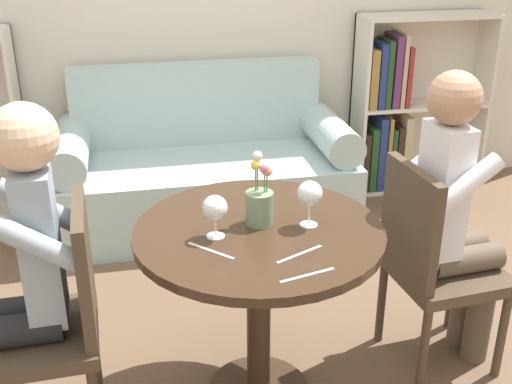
{
  "coord_description": "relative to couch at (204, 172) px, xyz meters",
  "views": [
    {
      "loc": [
        -0.42,
        -1.98,
        1.78
      ],
      "look_at": [
        0.0,
        0.05,
        0.86
      ],
      "focal_mm": 45.0,
      "sensor_mm": 36.0,
      "label": 1
    }
  ],
  "objects": [
    {
      "name": "round_table",
      "position": [
        0.0,
        -1.63,
        0.28
      ],
      "size": [
        0.9,
        0.9,
        0.74
      ],
      "color": "#382619",
      "rests_on": "ground_plane"
    },
    {
      "name": "person_right",
      "position": [
        0.81,
        -1.54,
        0.36
      ],
      "size": [
        0.44,
        0.36,
        1.26
      ],
      "rotation": [
        0.0,
        0.0,
        1.66
      ],
      "color": "brown",
      "rests_on": "ground_plane"
    },
    {
      "name": "person_left",
      "position": [
        -0.81,
        -1.67,
        0.37
      ],
      "size": [
        0.43,
        0.35,
        1.26
      ],
      "rotation": [
        0.0,
        0.0,
        -1.53
      ],
      "color": "black",
      "rests_on": "ground_plane"
    },
    {
      "name": "wine_glass_left",
      "position": [
        -0.16,
        -1.66,
        0.54
      ],
      "size": [
        0.09,
        0.09,
        0.15
      ],
      "color": "white",
      "rests_on": "round_table"
    },
    {
      "name": "flower_vase",
      "position": [
        0.01,
        -1.58,
        0.52
      ],
      "size": [
        0.1,
        0.1,
        0.27
      ],
      "color": "gray",
      "rests_on": "round_table"
    },
    {
      "name": "fork_left_setting",
      "position": [
        0.09,
        -1.84,
        0.43
      ],
      "size": [
        0.18,
        0.09,
        0.0
      ],
      "color": "silver",
      "rests_on": "round_table"
    },
    {
      "name": "wine_glass_right",
      "position": [
        0.18,
        -1.64,
        0.55
      ],
      "size": [
        0.09,
        0.09,
        0.17
      ],
      "color": "white",
      "rests_on": "round_table"
    },
    {
      "name": "chair_right",
      "position": [
        0.72,
        -1.56,
        0.18
      ],
      "size": [
        0.46,
        0.46,
        0.9
      ],
      "rotation": [
        0.0,
        0.0,
        1.66
      ],
      "color": "#473828",
      "rests_on": "ground_plane"
    },
    {
      "name": "chair_left",
      "position": [
        -0.72,
        -1.66,
        0.18
      ],
      "size": [
        0.44,
        0.44,
        0.9
      ],
      "rotation": [
        0.0,
        0.0,
        -1.53
      ],
      "color": "#473828",
      "rests_on": "ground_plane"
    },
    {
      "name": "bookshelf_right",
      "position": [
        1.37,
        0.26,
        0.23
      ],
      "size": [
        0.89,
        0.28,
        1.17
      ],
      "color": "silver",
      "rests_on": "ground_plane"
    },
    {
      "name": "knife_right_setting",
      "position": [
        0.08,
        -1.97,
        0.43
      ],
      "size": [
        0.19,
        0.06,
        0.0
      ],
      "color": "silver",
      "rests_on": "round_table"
    },
    {
      "name": "couch",
      "position": [
        0.0,
        0.0,
        0.0
      ],
      "size": [
        1.75,
        0.8,
        0.92
      ],
      "color": "#A8C1C1",
      "rests_on": "ground_plane"
    },
    {
      "name": "knife_left_setting",
      "position": [
        -0.19,
        -1.75,
        0.43
      ],
      "size": [
        0.14,
        0.15,
        0.0
      ],
      "color": "silver",
      "rests_on": "round_table"
    }
  ]
}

